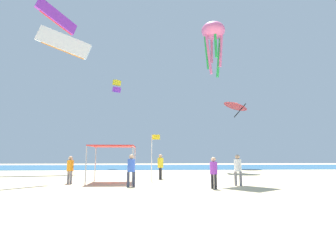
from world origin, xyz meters
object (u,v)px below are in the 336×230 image
at_px(person_central, 70,167).
at_px(person_far_shore, 214,170).
at_px(person_rightmost, 238,167).
at_px(kite_octopus_pink, 213,33).
at_px(kite_parafoil_purple, 57,17).
at_px(kite_parafoil_white, 64,43).
at_px(person_near_tent, 160,164).
at_px(person_leftmost, 131,168).
at_px(kite_box_yellow, 117,86).
at_px(banner_flag, 153,152).
at_px(canopy_tent, 113,148).
at_px(kite_delta_red, 236,105).

bearing_deg(person_central, person_far_shore, -159.39).
relative_size(person_rightmost, kite_octopus_pink, 0.24).
bearing_deg(kite_parafoil_purple, kite_parafoil_white, 59.39).
xyz_separation_m(person_near_tent, person_central, (-5.82, -3.06, -0.09)).
distance_m(person_near_tent, person_leftmost, 5.42).
xyz_separation_m(person_far_shore, kite_box_yellow, (-8.52, 27.85, 11.73)).
bearing_deg(kite_box_yellow, person_near_tent, 60.80).
distance_m(banner_flag, kite_parafoil_white, 20.50).
xyz_separation_m(person_central, banner_flag, (5.21, 1.58, 0.97)).
bearing_deg(kite_octopus_pink, canopy_tent, 142.13).
relative_size(person_leftmost, banner_flag, 0.56).
height_order(person_near_tent, person_rightmost, person_near_tent).
relative_size(person_central, kite_delta_red, 0.46).
bearing_deg(kite_octopus_pink, person_leftmost, 149.58).
height_order(person_leftmost, banner_flag, banner_flag).
height_order(canopy_tent, person_far_shore, canopy_tent).
height_order(person_near_tent, banner_flag, banner_flag).
relative_size(person_rightmost, person_far_shore, 1.08).
distance_m(person_rightmost, banner_flag, 6.13).
relative_size(person_far_shore, banner_flag, 0.51).
height_order(person_central, person_rightmost, person_rightmost).
xyz_separation_m(banner_flag, kite_octopus_pink, (8.17, 14.36, 15.99)).
distance_m(person_leftmost, kite_octopus_pink, 26.41).
bearing_deg(kite_box_yellow, person_central, 45.54).
height_order(person_far_shore, kite_parafoil_purple, kite_parafoil_purple).
bearing_deg(kite_parafoil_white, person_leftmost, -64.05).
bearing_deg(kite_parafoil_white, canopy_tent, -63.57).
height_order(person_rightmost, banner_flag, banner_flag).
bearing_deg(kite_delta_red, person_rightmost, 157.98).
distance_m(banner_flag, kite_box_yellow, 25.82).
bearing_deg(kite_parafoil_white, kite_box_yellow, 60.64).
height_order(banner_flag, kite_parafoil_white, kite_parafoil_white).
bearing_deg(person_central, kite_octopus_pink, -87.16).
xyz_separation_m(kite_parafoil_purple, kite_delta_red, (20.27, 18.26, -3.25)).
distance_m(banner_flag, kite_parafoil_purple, 13.17).
bearing_deg(kite_delta_red, kite_parafoil_white, 104.74).
distance_m(person_central, kite_octopus_pink, 26.84).
bearing_deg(kite_parafoil_purple, canopy_tent, -70.18).
bearing_deg(person_central, person_near_tent, -109.44).
distance_m(canopy_tent, person_central, 2.91).
relative_size(person_far_shore, kite_parafoil_white, 0.25).
height_order(person_central, kite_box_yellow, kite_box_yellow).
relative_size(person_near_tent, kite_parafoil_white, 0.29).
xyz_separation_m(canopy_tent, person_leftmost, (1.39, -2.60, -1.21)).
bearing_deg(person_rightmost, banner_flag, -170.58).
relative_size(person_near_tent, kite_octopus_pink, 0.25).
bearing_deg(person_leftmost, kite_parafoil_white, 109.76).
bearing_deg(person_near_tent, canopy_tent, -40.87).
xyz_separation_m(person_leftmost, kite_octopus_pink, (9.44, 17.97, 16.90)).
xyz_separation_m(canopy_tent, kite_parafoil_purple, (-5.01, 2.33, 10.34)).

